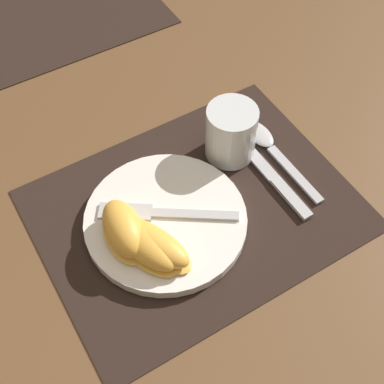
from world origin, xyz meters
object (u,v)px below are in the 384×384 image
(plate, at_px, (167,222))
(juice_glass, at_px, (231,135))
(citrus_wedge_0, at_px, (125,231))
(citrus_wedge_1, at_px, (140,241))
(citrus_wedge_2, at_px, (148,242))
(spoon, at_px, (268,144))
(knife, at_px, (269,173))
(fork, at_px, (158,213))

(plate, bearing_deg, juice_glass, 24.31)
(citrus_wedge_0, relative_size, citrus_wedge_1, 0.73)
(plate, height_order, citrus_wedge_2, citrus_wedge_2)
(spoon, height_order, citrus_wedge_2, citrus_wedge_2)
(knife, bearing_deg, citrus_wedge_0, -179.94)
(knife, xyz_separation_m, citrus_wedge_1, (-0.23, -0.02, 0.03))
(juice_glass, bearing_deg, spoon, -20.66)
(fork, bearing_deg, citrus_wedge_0, -166.49)
(citrus_wedge_2, bearing_deg, plate, 32.85)
(juice_glass, relative_size, spoon, 0.48)
(fork, relative_size, citrus_wedge_0, 1.71)
(juice_glass, height_order, knife, juice_glass)
(fork, bearing_deg, citrus_wedge_2, -131.05)
(spoon, height_order, citrus_wedge_0, citrus_wedge_0)
(spoon, distance_m, citrus_wedge_0, 0.28)
(knife, xyz_separation_m, citrus_wedge_2, (-0.22, -0.03, 0.03))
(spoon, bearing_deg, citrus_wedge_1, -165.69)
(spoon, xyz_separation_m, citrus_wedge_2, (-0.25, -0.07, 0.03))
(juice_glass, distance_m, citrus_wedge_0, 0.23)
(fork, bearing_deg, knife, -4.13)
(spoon, height_order, citrus_wedge_1, citrus_wedge_1)
(citrus_wedge_1, bearing_deg, citrus_wedge_0, 118.84)
(spoon, relative_size, citrus_wedge_2, 1.30)
(fork, distance_m, citrus_wedge_2, 0.06)
(plate, height_order, fork, fork)
(juice_glass, bearing_deg, fork, -161.05)
(knife, height_order, citrus_wedge_0, citrus_wedge_0)
(citrus_wedge_0, distance_m, citrus_wedge_2, 0.04)
(plate, distance_m, citrus_wedge_0, 0.07)
(juice_glass, relative_size, knife, 0.44)
(spoon, relative_size, citrus_wedge_0, 1.81)
(plate, relative_size, citrus_wedge_1, 1.65)
(spoon, xyz_separation_m, fork, (-0.22, -0.03, 0.01))
(knife, xyz_separation_m, citrus_wedge_0, (-0.24, -0.00, 0.03))
(fork, relative_size, citrus_wedge_1, 1.25)
(fork, bearing_deg, juice_glass, 18.95)
(spoon, height_order, fork, fork)
(citrus_wedge_0, bearing_deg, fork, 13.51)
(spoon, distance_m, citrus_wedge_1, 0.27)
(knife, distance_m, citrus_wedge_0, 0.24)
(juice_glass, relative_size, citrus_wedge_1, 0.64)
(juice_glass, bearing_deg, citrus_wedge_0, -162.46)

